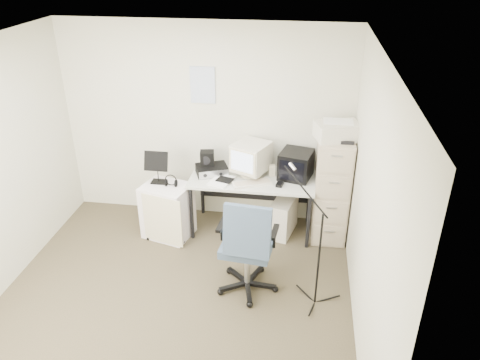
# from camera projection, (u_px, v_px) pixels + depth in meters

# --- Properties ---
(floor) EXTENTS (3.60, 3.60, 0.01)m
(floor) POSITION_uv_depth(u_px,v_px,m) (174.00, 301.00, 4.78)
(floor) COLOR #35301E
(floor) RESTS_ON ground
(ceiling) EXTENTS (3.60, 3.60, 0.01)m
(ceiling) POSITION_uv_depth(u_px,v_px,m) (153.00, 54.00, 3.63)
(ceiling) COLOR white
(ceiling) RESTS_ON ground
(wall_back) EXTENTS (3.60, 0.02, 2.50)m
(wall_back) POSITION_uv_depth(u_px,v_px,m) (206.00, 124.00, 5.79)
(wall_back) COLOR beige
(wall_back) RESTS_ON ground
(wall_front) EXTENTS (3.60, 0.02, 2.50)m
(wall_front) POSITION_uv_depth(u_px,v_px,m) (73.00, 348.00, 2.62)
(wall_front) COLOR beige
(wall_front) RESTS_ON ground
(wall_right) EXTENTS (0.02, 3.60, 2.50)m
(wall_right) POSITION_uv_depth(u_px,v_px,m) (369.00, 209.00, 3.98)
(wall_right) COLOR beige
(wall_right) RESTS_ON ground
(wall_calendar) EXTENTS (0.30, 0.02, 0.44)m
(wall_calendar) POSITION_uv_depth(u_px,v_px,m) (203.00, 85.00, 5.55)
(wall_calendar) COLOR white
(wall_calendar) RESTS_ON wall_back
(filing_cabinet) EXTENTS (0.40, 0.60, 1.30)m
(filing_cabinet) POSITION_uv_depth(u_px,v_px,m) (332.00, 188.00, 5.58)
(filing_cabinet) COLOR tan
(filing_cabinet) RESTS_ON floor
(printer) EXTENTS (0.56, 0.46, 0.19)m
(printer) POSITION_uv_depth(u_px,v_px,m) (338.00, 131.00, 5.20)
(printer) COLOR beige
(printer) RESTS_ON filing_cabinet
(desk) EXTENTS (1.50, 0.70, 0.73)m
(desk) POSITION_uv_depth(u_px,v_px,m) (252.00, 204.00, 5.81)
(desk) COLOR silver
(desk) RESTS_ON floor
(crt_monitor) EXTENTS (0.51, 0.52, 0.42)m
(crt_monitor) POSITION_uv_depth(u_px,v_px,m) (251.00, 160.00, 5.61)
(crt_monitor) COLOR beige
(crt_monitor) RESTS_ON desk
(crt_tv) EXTENTS (0.44, 0.45, 0.33)m
(crt_tv) POSITION_uv_depth(u_px,v_px,m) (296.00, 165.00, 5.59)
(crt_tv) COLOR black
(crt_tv) RESTS_ON desk
(desk_speaker) EXTENTS (0.08, 0.08, 0.14)m
(desk_speaker) POSITION_uv_depth(u_px,v_px,m) (272.00, 170.00, 5.67)
(desk_speaker) COLOR beige
(desk_speaker) RESTS_ON desk
(keyboard) EXTENTS (0.48, 0.32, 0.03)m
(keyboard) POSITION_uv_depth(u_px,v_px,m) (252.00, 183.00, 5.48)
(keyboard) COLOR beige
(keyboard) RESTS_ON desk
(mouse) EXTENTS (0.09, 0.13, 0.04)m
(mouse) POSITION_uv_depth(u_px,v_px,m) (280.00, 184.00, 5.45)
(mouse) COLOR black
(mouse) RESTS_ON desk
(radio_receiver) EXTENTS (0.44, 0.39, 0.11)m
(radio_receiver) POSITION_uv_depth(u_px,v_px,m) (212.00, 170.00, 5.71)
(radio_receiver) COLOR black
(radio_receiver) RESTS_ON desk
(radio_speaker) EXTENTS (0.19, 0.18, 0.17)m
(radio_speaker) POSITION_uv_depth(u_px,v_px,m) (207.00, 158.00, 5.70)
(radio_speaker) COLOR black
(radio_speaker) RESTS_ON radio_receiver
(papers) EXTENTS (0.31, 0.37, 0.02)m
(papers) POSITION_uv_depth(u_px,v_px,m) (222.00, 181.00, 5.55)
(papers) COLOR white
(papers) RESTS_ON desk
(pc_tower) EXTENTS (0.34, 0.54, 0.47)m
(pc_tower) POSITION_uv_depth(u_px,v_px,m) (284.00, 216.00, 5.80)
(pc_tower) COLOR beige
(pc_tower) RESTS_ON floor
(office_chair) EXTENTS (0.71, 0.71, 1.12)m
(office_chair) POSITION_uv_depth(u_px,v_px,m) (248.00, 244.00, 4.71)
(office_chair) COLOR #313B4C
(office_chair) RESTS_ON floor
(side_cart) EXTENTS (0.64, 0.57, 0.68)m
(side_cart) POSITION_uv_depth(u_px,v_px,m) (168.00, 211.00, 5.71)
(side_cart) COLOR silver
(side_cart) RESTS_ON floor
(music_stand) EXTENTS (0.29, 0.15, 0.42)m
(music_stand) POSITION_uv_depth(u_px,v_px,m) (157.00, 167.00, 5.55)
(music_stand) COLOR black
(music_stand) RESTS_ON side_cart
(headphones) EXTENTS (0.20, 0.20, 0.03)m
(headphones) POSITION_uv_depth(u_px,v_px,m) (171.00, 182.00, 5.54)
(headphones) COLOR black
(headphones) RESTS_ON side_cart
(mic_stand) EXTENTS (0.03, 0.03, 1.37)m
(mic_stand) POSITION_uv_depth(u_px,v_px,m) (320.00, 247.00, 4.46)
(mic_stand) COLOR black
(mic_stand) RESTS_ON floor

